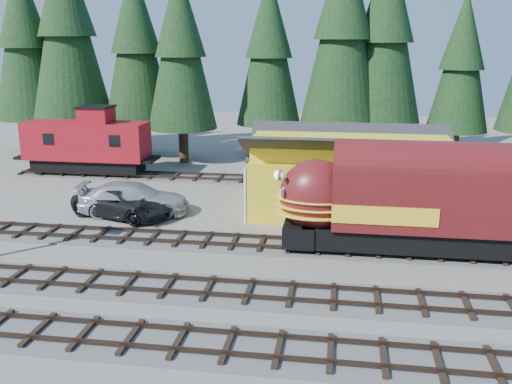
# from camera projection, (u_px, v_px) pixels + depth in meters

# --- Properties ---
(ground) EXTENTS (120.00, 120.00, 0.00)m
(ground) POSITION_uv_depth(u_px,v_px,m) (347.00, 281.00, 25.77)
(ground) COLOR #6B665B
(ground) RESTS_ON ground
(track_spur) EXTENTS (32.00, 3.20, 0.33)m
(track_spur) POSITION_uv_depth(u_px,v_px,m) (217.00, 179.00, 44.40)
(track_spur) COLOR #4C4947
(track_spur) RESTS_ON ground
(depot) EXTENTS (12.80, 7.00, 5.30)m
(depot) POSITION_uv_depth(u_px,v_px,m) (349.00, 167.00, 35.02)
(depot) COLOR yellow
(depot) RESTS_ON ground
(conifer_backdrop) EXTENTS (79.36, 22.86, 17.19)m
(conifer_backdrop) POSITION_uv_depth(u_px,v_px,m) (415.00, 39.00, 46.43)
(conifer_backdrop) COLOR black
(conifer_backdrop) RESTS_ON ground
(locomotive) EXTENTS (16.18, 3.22, 4.40)m
(locomotive) POSITION_uv_depth(u_px,v_px,m) (431.00, 206.00, 28.33)
(locomotive) COLOR black
(locomotive) RESTS_ON ground
(caboose) EXTENTS (9.81, 2.84, 5.10)m
(caboose) POSITION_uv_depth(u_px,v_px,m) (87.00, 144.00, 45.31)
(caboose) COLOR black
(caboose) RESTS_ON ground
(pickup_truck_a) EXTENTS (7.01, 4.76, 1.78)m
(pickup_truck_a) POSITION_uv_depth(u_px,v_px,m) (123.00, 202.00, 34.97)
(pickup_truck_a) COLOR black
(pickup_truck_a) RESTS_ON ground
(pickup_truck_b) EXTENTS (7.13, 3.68, 1.98)m
(pickup_truck_b) POSITION_uv_depth(u_px,v_px,m) (134.00, 199.00, 35.43)
(pickup_truck_b) COLOR #AEB0B6
(pickup_truck_b) RESTS_ON ground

